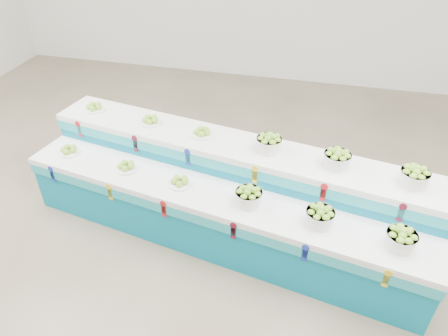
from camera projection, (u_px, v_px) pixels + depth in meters
The scene contains 14 objects.
ground at pixel (168, 253), 4.57m from camera, with size 10.00×10.00×0.00m, color brown.
display_stand at pixel (224, 194), 4.61m from camera, with size 4.51×1.16×1.02m, color #097898, non-canonical shape.
plate_lower_left at pixel (69, 150), 4.87m from camera, with size 0.25×0.25×0.10m, color white.
plate_lower_mid at pixel (126, 166), 4.60m from camera, with size 0.25×0.25×0.10m, color white.
plate_lower_right at pixel (180, 181), 4.38m from camera, with size 0.25×0.25×0.10m, color white.
basket_lower_left at pixel (249, 196), 4.09m from camera, with size 0.28×0.28×0.21m, color silver, non-canonical shape.
basket_lower_mid at pixel (320, 216), 3.85m from camera, with size 0.28×0.28×0.21m, color silver, non-canonical shape.
basket_lower_right at pixel (401, 239), 3.62m from camera, with size 0.28×0.28×0.21m, color silver, non-canonical shape.
plate_upper_left at pixel (94, 107), 5.10m from camera, with size 0.25×0.25×0.10m, color white.
plate_upper_mid at pixel (150, 120), 4.84m from camera, with size 0.25×0.25×0.10m, color white.
plate_upper_right at pixel (202, 132), 4.61m from camera, with size 0.25×0.25×0.10m, color white.
basket_upper_left at pixel (269, 143), 4.33m from camera, with size 0.28×0.28×0.21m, color silver, non-canonical shape.
basket_upper_mid at pixel (337, 159), 4.09m from camera, with size 0.28×0.28×0.21m, color silver, non-canonical shape.
basket_upper_right at pixel (414, 176), 3.86m from camera, with size 0.28×0.28×0.21m, color silver, non-canonical shape.
Camera 1 is at (1.35, -2.91, 3.45)m, focal length 33.16 mm.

